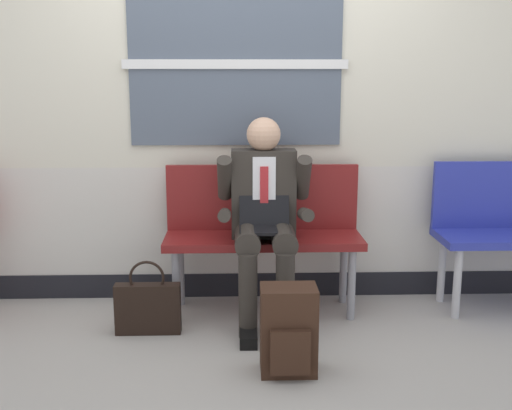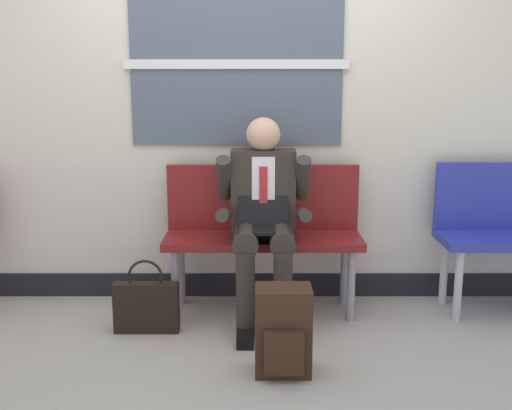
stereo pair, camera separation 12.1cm
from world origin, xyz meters
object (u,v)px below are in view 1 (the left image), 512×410
object	(u,v)px
person_seated	(264,214)
backpack	(289,331)
bench_with_person	(263,225)
handbag	(148,307)

from	to	relation	value
person_seated	backpack	world-z (taller)	person_seated
bench_with_person	person_seated	world-z (taller)	person_seated
bench_with_person	handbag	xyz separation A→B (m)	(-0.70, -0.40, -0.39)
backpack	person_seated	bearing A→B (deg)	97.38
person_seated	handbag	world-z (taller)	person_seated
person_seated	handbag	distance (m)	0.89
backpack	bench_with_person	bearing A→B (deg)	95.78
backpack	handbag	distance (m)	0.95
person_seated	backpack	distance (m)	0.86
bench_with_person	person_seated	distance (m)	0.23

